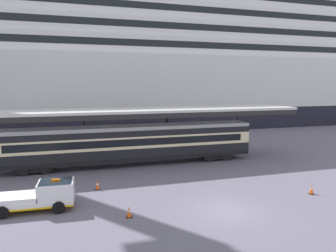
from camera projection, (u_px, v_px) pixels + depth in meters
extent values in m
plane|color=slate|center=(226.00, 211.00, 20.75)|extent=(400.00, 400.00, 0.00)
cube|color=black|center=(121.00, 115.00, 64.96)|extent=(145.22, 27.36, 4.02)
cube|color=white|center=(121.00, 82.00, 64.07)|extent=(145.22, 27.36, 9.39)
cube|color=white|center=(120.00, 51.00, 63.24)|extent=(133.60, 25.17, 3.12)
cube|color=black|center=(131.00, 42.00, 51.32)|extent=(127.79, 0.12, 1.12)
cube|color=white|center=(120.00, 35.00, 62.83)|extent=(128.26, 24.17, 3.12)
cube|color=black|center=(130.00, 23.00, 51.38)|extent=(122.68, 0.12, 1.12)
cube|color=white|center=(120.00, 19.00, 62.42)|extent=(122.91, 23.16, 3.12)
cube|color=black|center=(129.00, 4.00, 51.45)|extent=(117.57, 0.12, 1.12)
cube|color=white|center=(119.00, 3.00, 62.00)|extent=(117.57, 22.15, 3.12)
cube|color=silver|center=(130.00, 110.00, 32.35)|extent=(36.74, 5.40, 0.25)
cube|color=black|center=(135.00, 117.00, 29.93)|extent=(36.74, 0.20, 0.50)
cylinder|color=black|center=(85.00, 137.00, 33.61)|extent=(0.28, 0.28, 5.51)
cylinder|color=black|center=(167.00, 133.00, 36.22)|extent=(0.28, 0.28, 5.51)
cylinder|color=black|center=(238.00, 130.00, 38.82)|extent=(0.28, 0.28, 5.51)
cube|color=black|center=(132.00, 157.00, 32.50)|extent=(25.71, 2.80, 0.40)
cube|color=black|center=(132.00, 151.00, 32.42)|extent=(25.71, 2.80, 0.90)
cube|color=beige|center=(132.00, 141.00, 32.28)|extent=(25.71, 2.80, 1.20)
cube|color=black|center=(134.00, 143.00, 30.97)|extent=(23.66, 0.08, 0.72)
cube|color=black|center=(131.00, 132.00, 32.16)|extent=(25.71, 2.80, 0.60)
cube|color=#ACACAC|center=(131.00, 127.00, 32.10)|extent=(25.71, 2.69, 0.36)
cube|color=black|center=(36.00, 167.00, 29.93)|extent=(3.20, 2.35, 0.50)
cylinder|color=black|center=(24.00, 172.00, 28.56)|extent=(0.84, 0.12, 0.84)
cylinder|color=black|center=(45.00, 170.00, 29.07)|extent=(0.84, 0.12, 0.84)
cube|color=black|center=(213.00, 155.00, 35.19)|extent=(3.20, 2.35, 0.50)
cylinder|color=black|center=(210.00, 158.00, 33.82)|extent=(0.84, 0.12, 0.84)
cylinder|color=black|center=(225.00, 157.00, 34.33)|extent=(0.84, 0.12, 0.84)
cube|color=white|center=(33.00, 202.00, 20.80)|extent=(5.28, 2.22, 0.36)
cube|color=#F2B20C|center=(34.00, 204.00, 20.82)|extent=(5.28, 2.24, 0.12)
cube|color=white|center=(56.00, 189.00, 21.06)|extent=(2.37, 2.01, 1.10)
cube|color=#19232D|center=(56.00, 184.00, 21.02)|extent=(2.16, 1.93, 0.44)
cube|color=orange|center=(56.00, 180.00, 20.98)|extent=(0.57, 0.22, 0.16)
cube|color=white|center=(16.00, 198.00, 20.50)|extent=(2.99, 2.04, 0.36)
cylinder|color=black|center=(61.00, 197.00, 22.19)|extent=(0.81, 0.28, 0.80)
cylinder|color=black|center=(59.00, 208.00, 20.27)|extent=(0.81, 0.28, 0.80)
cylinder|color=black|center=(10.00, 201.00, 21.38)|extent=(0.81, 0.28, 0.80)
cylinder|color=black|center=(2.00, 213.00, 19.46)|extent=(0.81, 0.28, 0.80)
cube|color=black|center=(98.00, 189.00, 24.92)|extent=(0.36, 0.36, 0.04)
cone|color=#EA590F|center=(98.00, 185.00, 24.87)|extent=(0.30, 0.30, 0.74)
cylinder|color=white|center=(98.00, 184.00, 24.87)|extent=(0.17, 0.17, 0.10)
cube|color=black|center=(129.00, 217.00, 19.77)|extent=(0.36, 0.36, 0.04)
cone|color=#EA590F|center=(129.00, 211.00, 19.72)|extent=(0.30, 0.30, 0.67)
cylinder|color=white|center=(129.00, 211.00, 19.71)|extent=(0.17, 0.17, 0.09)
cube|color=black|center=(311.00, 194.00, 23.93)|extent=(0.36, 0.36, 0.04)
cone|color=#EA590F|center=(312.00, 189.00, 23.88)|extent=(0.30, 0.30, 0.70)
cylinder|color=white|center=(312.00, 189.00, 23.87)|extent=(0.17, 0.17, 0.10)
cylinder|color=black|center=(31.00, 203.00, 21.26)|extent=(0.44, 0.44, 0.70)
sphere|color=black|center=(31.00, 197.00, 21.21)|extent=(0.48, 0.48, 0.48)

